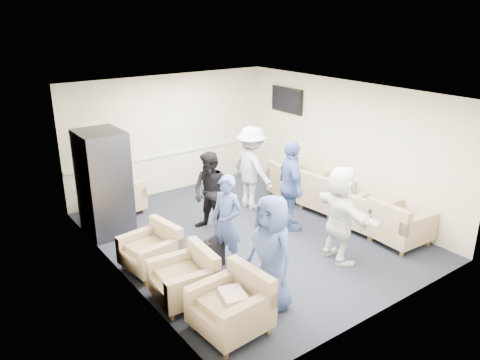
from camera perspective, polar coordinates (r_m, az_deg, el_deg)
floor at (r=8.94m, az=1.18°, el=-6.72°), size 6.00×6.00×0.00m
ceiling at (r=8.10m, az=1.31°, el=10.61°), size 6.00×6.00×0.00m
back_wall at (r=10.86m, az=-8.42°, el=5.56°), size 5.00×0.02×2.70m
front_wall at (r=6.47m, az=17.61°, el=-5.38°), size 5.00×0.02×2.70m
left_wall at (r=7.28m, az=-14.65°, el=-2.21°), size 0.02×6.00×2.70m
right_wall at (r=10.07m, az=12.67°, el=4.13°), size 0.02×6.00×2.70m
chair_rail at (r=10.97m, az=-8.25°, el=3.26°), size 4.98×0.04×0.06m
tv at (r=11.11m, az=5.73°, el=9.67°), size 0.10×1.00×0.58m
armchair_left_near at (r=6.36m, az=-0.77°, el=-15.24°), size 0.93×0.93×0.70m
armchair_left_mid at (r=7.00m, az=-6.50°, el=-11.98°), size 0.89×0.89×0.66m
armchair_left_far at (r=7.86m, az=-10.54°, el=-8.49°), size 0.90×0.90×0.64m
armchair_right_near at (r=8.94m, az=18.69°, el=-5.32°), size 0.93×0.93×0.72m
armchair_right_midnear at (r=9.28m, az=15.15°, el=-4.21°), size 0.87×0.87×0.65m
armchair_right_midfar at (r=10.03m, az=10.33°, el=-1.71°), size 1.00×1.00×0.73m
armchair_right_far at (r=10.58m, az=6.19°, el=-0.41°), size 1.01×1.01×0.70m
armchair_corner at (r=10.04m, az=-14.05°, el=-2.35°), size 0.85×0.85×0.61m
vending_machine at (r=9.07m, az=-16.24°, el=-0.33°), size 0.80×0.94×1.98m
backpack at (r=7.90m, az=-3.12°, el=-8.44°), size 0.34×0.28×0.51m
pillow at (r=6.26m, az=-0.84°, el=-14.01°), size 0.39×0.46×0.11m
person_front_left at (r=6.60m, az=3.85°, el=-8.82°), size 0.54×0.83×1.69m
person_mid_left at (r=7.63m, az=-1.59°, el=-5.09°), size 0.55×0.67×1.57m
person_back_left at (r=8.80m, az=-3.54°, el=-1.58°), size 0.83×0.93×1.57m
person_back_right at (r=9.85m, az=1.46°, el=1.47°), size 0.71×1.18×1.78m
person_mid_right at (r=8.90m, az=6.23°, el=-0.77°), size 0.79×1.12×1.76m
person_front_right at (r=7.94m, az=12.16°, el=-4.10°), size 0.79×1.62×1.68m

